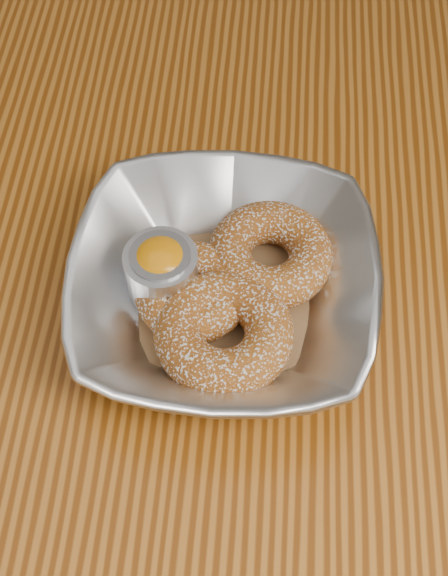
# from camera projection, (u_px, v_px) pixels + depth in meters

# --- Properties ---
(ground_plane) EXTENTS (4.00, 4.00, 0.00)m
(ground_plane) POSITION_uv_depth(u_px,v_px,m) (179.00, 545.00, 1.27)
(ground_plane) COLOR #565659
(ground_plane) RESTS_ON ground
(table) EXTENTS (1.20, 0.80, 0.75)m
(table) POSITION_uv_depth(u_px,v_px,m) (146.00, 353.00, 0.73)
(table) COLOR #8F4D15
(table) RESTS_ON ground_plane
(serving_bowl) EXTENTS (0.23, 0.23, 0.06)m
(serving_bowl) POSITION_uv_depth(u_px,v_px,m) (224.00, 289.00, 0.61)
(serving_bowl) COLOR silver
(serving_bowl) RESTS_ON table
(parchment) EXTENTS (0.20, 0.20, 0.00)m
(parchment) POSITION_uv_depth(u_px,v_px,m) (224.00, 302.00, 0.63)
(parchment) COLOR olive
(parchment) RESTS_ON table
(donut_back) EXTENTS (0.13, 0.13, 0.03)m
(donut_back) POSITION_uv_depth(u_px,v_px,m) (270.00, 255.00, 0.63)
(donut_back) COLOR #934C16
(donut_back) RESTS_ON parchment
(donut_front) EXTENTS (0.14, 0.14, 0.04)m
(donut_front) POSITION_uv_depth(u_px,v_px,m) (224.00, 333.00, 0.59)
(donut_front) COLOR #934C16
(donut_front) RESTS_ON parchment
(donut_extra) EXTENTS (0.09, 0.09, 0.03)m
(donut_extra) POSITION_uv_depth(u_px,v_px,m) (193.00, 292.00, 0.61)
(donut_extra) COLOR #934C16
(donut_extra) RESTS_ON parchment
(ramekin) EXTENTS (0.06, 0.06, 0.06)m
(ramekin) POSITION_uv_depth(u_px,v_px,m) (162.00, 271.00, 0.61)
(ramekin) COLOR silver
(ramekin) RESTS_ON table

